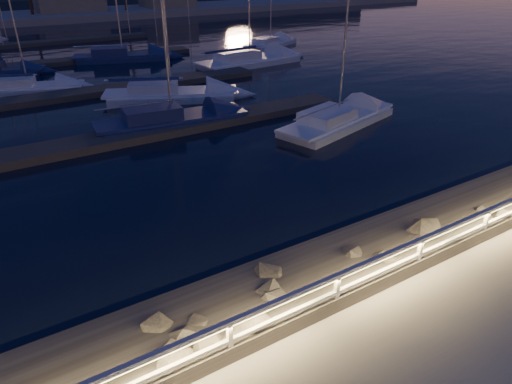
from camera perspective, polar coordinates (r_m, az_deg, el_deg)
ground at (r=13.12m, az=16.55°, el=-10.63°), size 400.00×400.00×0.00m
harbor_water at (r=39.56m, az=-19.57°, el=12.81°), size 400.00×440.00×0.60m
guard_rail at (r=12.63m, az=16.80°, el=-7.95°), size 44.11×0.12×1.06m
riprap at (r=13.52m, az=10.07°, el=-9.53°), size 29.64×2.47×1.29m
floating_docks at (r=40.66m, az=-20.16°, el=13.90°), size 22.00×36.00×0.40m
far_shore at (r=81.25m, az=-27.76°, el=18.95°), size 160.00×14.00×5.20m
sailboat_b at (r=26.08m, az=-10.98°, el=8.92°), size 8.60×3.43×14.27m
sailboat_c at (r=31.55m, az=-10.97°, el=12.06°), size 8.94×5.78×14.82m
sailboat_d at (r=26.14m, az=9.97°, el=8.96°), size 8.79×4.58×14.32m
sailboat_g at (r=36.62m, az=-26.86°, el=11.67°), size 7.52×4.52×12.37m
sailboat_h at (r=41.81m, az=-1.13°, el=16.19°), size 10.26×3.91×16.94m
sailboat_k at (r=45.56m, az=-16.60°, el=16.01°), size 8.97×5.05×14.69m
sailboat_l at (r=51.38m, az=1.68°, el=18.15°), size 7.82×4.95×12.88m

